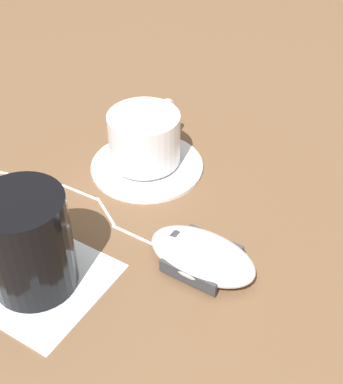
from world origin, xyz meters
name	(u,v)px	position (x,y,z in m)	size (l,w,h in m)	color
ground_plane	(165,239)	(0.00, 0.00, 0.00)	(3.00, 3.00, 0.00)	brown
saucer	(147,165)	(0.09, -0.09, 0.00)	(0.14, 0.14, 0.01)	white
coffee_cup	(145,137)	(0.10, -0.10, 0.04)	(0.09, 0.12, 0.06)	white
computer_mouse	(202,256)	(-0.05, 0.01, 0.02)	(0.12, 0.07, 0.03)	silver
mouse_cable	(31,174)	(0.20, 0.00, 0.00)	(0.38, 0.07, 0.00)	white
napkin_under_glass	(41,281)	(0.07, 0.12, 0.00)	(0.12, 0.12, 0.00)	white
drinking_glass	(28,243)	(0.07, 0.12, 0.05)	(0.08, 0.08, 0.10)	black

